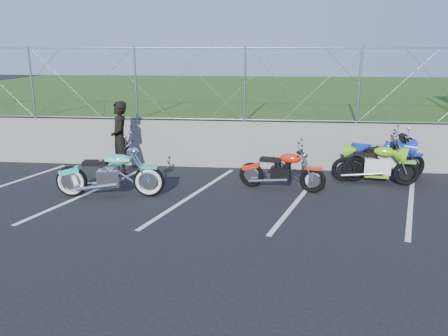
# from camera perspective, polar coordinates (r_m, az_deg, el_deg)

# --- Properties ---
(ground) EXTENTS (90.00, 90.00, 0.00)m
(ground) POSITION_cam_1_polar(r_m,az_deg,el_deg) (9.11, -5.00, -5.49)
(ground) COLOR black
(ground) RESTS_ON ground
(retaining_wall) EXTENTS (30.00, 0.22, 1.30)m
(retaining_wall) POSITION_cam_1_polar(r_m,az_deg,el_deg) (12.24, -2.06, 3.18)
(retaining_wall) COLOR slate
(retaining_wall) RESTS_ON ground
(grass_field) EXTENTS (30.00, 20.00, 1.30)m
(grass_field) POSITION_cam_1_polar(r_m,az_deg,el_deg) (22.07, 1.48, 8.65)
(grass_field) COLOR #224713
(grass_field) RESTS_ON ground
(chain_link_fence) EXTENTS (28.00, 0.03, 2.00)m
(chain_link_fence) POSITION_cam_1_polar(r_m,az_deg,el_deg) (12.00, -2.13, 10.90)
(chain_link_fence) COLOR gray
(chain_link_fence) RESTS_ON retaining_wall
(parking_lines) EXTENTS (18.29, 4.31, 0.01)m
(parking_lines) POSITION_cam_1_polar(r_m,az_deg,el_deg) (9.90, 2.92, -3.68)
(parking_lines) COLOR silver
(parking_lines) RESTS_ON ground
(cruiser_turquoise) EXTENTS (2.44, 0.77, 1.21)m
(cruiser_turquoise) POSITION_cam_1_polar(r_m,az_deg,el_deg) (10.06, -14.51, -0.97)
(cruiser_turquoise) COLOR black
(cruiser_turquoise) RESTS_ON ground
(naked_orange) EXTENTS (2.03, 0.70, 1.03)m
(naked_orange) POSITION_cam_1_polar(r_m,az_deg,el_deg) (10.31, 7.68, -0.50)
(naked_orange) COLOR black
(naked_orange) RESTS_ON ground
(sportbike_green) EXTENTS (2.06, 0.73, 1.07)m
(sportbike_green) POSITION_cam_1_polar(r_m,az_deg,el_deg) (11.32, 19.27, 0.33)
(sportbike_green) COLOR black
(sportbike_green) RESTS_ON ground
(sportbike_blue) EXTENTS (2.18, 0.82, 1.15)m
(sportbike_blue) POSITION_cam_1_polar(r_m,az_deg,el_deg) (11.68, 20.33, 0.85)
(sportbike_blue) COLOR black
(sportbike_blue) RESTS_ON ground
(person_standing) EXTENTS (0.71, 0.83, 1.93)m
(person_standing) POSITION_cam_1_polar(r_m,az_deg,el_deg) (11.70, -13.42, 3.77)
(person_standing) COLOR black
(person_standing) RESTS_ON ground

